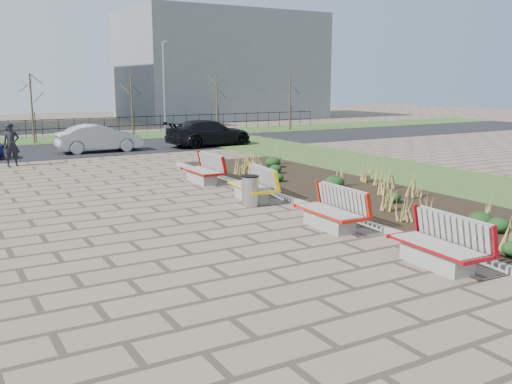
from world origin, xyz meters
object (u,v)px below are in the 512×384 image
car_silver (99,138)px  car_black (209,133)px  pedestrian (11,145)px  bench_c (251,184)px  bench_a (437,243)px  litter_bin (250,191)px  lamp_east (164,90)px  bench_d (202,169)px  bench_b (329,209)px

car_silver → car_black: bearing=-92.4°
pedestrian → car_black: pedestrian is taller
bench_c → bench_a: bearing=-82.4°
litter_bin → pedestrian: bearing=112.3°
litter_bin → car_black: size_ratio=0.18×
pedestrian → litter_bin: bearing=-67.7°
car_silver → lamp_east: size_ratio=0.71×
litter_bin → car_black: (5.72, 14.83, 0.30)m
bench_a → lamp_east: 28.07m
bench_c → lamp_east: bearing=83.6°
litter_bin → bench_d: bearing=84.5°
bench_d → car_black: bearing=63.5°
bench_c → lamp_east: 20.87m
bench_b → pedestrian: 16.24m
bench_b → car_black: car_black is taller
bench_b → litter_bin: (-0.42, 3.24, -0.05)m
litter_bin → pedestrian: pedestrian is taller
lamp_east → bench_a: bearing=-100.3°
car_silver → bench_c: bearing=-176.1°
bench_a → bench_b: size_ratio=1.00×
bench_b → lamp_east: (5.00, 24.03, 2.54)m
litter_bin → lamp_east: bearing=75.4°
car_black → lamp_east: lamp_east is taller
bench_a → car_silver: size_ratio=0.49×
bench_a → car_silver: bearing=95.1°
bench_c → pedestrian: size_ratio=1.13×
bench_a → lamp_east: (5.00, 27.50, 2.54)m
bench_d → lamp_east: (5.00, 16.48, 2.54)m
bench_b → pedestrian: size_ratio=1.13×
bench_c → car_black: 15.10m
bench_c → pedestrian: pedestrian is taller
bench_b → bench_c: same height
bench_a → bench_d: 11.02m
bench_b → bench_a: bearing=-88.4°
car_black → pedestrian: bearing=98.5°
car_silver → bench_b: bearing=-176.7°
bench_a → car_black: size_ratio=0.42×
lamp_east → car_black: bearing=-87.1°
bench_b → bench_c: bearing=91.6°
litter_bin → car_silver: 15.19m
litter_bin → lamp_east: (5.42, 20.80, 2.59)m
bench_a → lamp_east: size_ratio=0.35×
car_black → lamp_east: size_ratio=0.84×
car_silver → car_black: size_ratio=0.85×
lamp_east → bench_b: bearing=-101.8°
car_silver → car_black: car_black is taller
bench_a → bench_b: bearing=93.0°
bench_a → bench_c: same height
bench_c → litter_bin: (-0.42, -0.70, -0.05)m
bench_c → car_silver: size_ratio=0.49×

